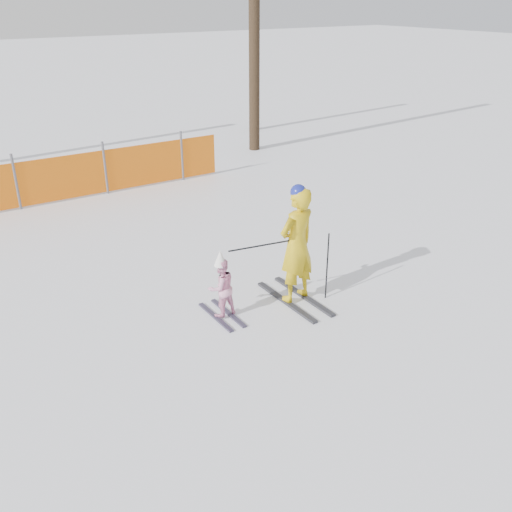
{
  "coord_description": "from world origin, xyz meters",
  "views": [
    {
      "loc": [
        -3.97,
        -5.6,
        4.38
      ],
      "look_at": [
        0.0,
        0.5,
        1.0
      ],
      "focal_mm": 40.0,
      "sensor_mm": 36.0,
      "label": 1
    }
  ],
  "objects": [
    {
      "name": "ski_poles",
      "position": [
        0.75,
        0.54,
        0.78
      ],
      "size": [
        1.54,
        0.41,
        1.1
      ],
      "color": "black",
      "rests_on": "ground"
    },
    {
      "name": "tree_trunks",
      "position": [
        3.23,
        10.13,
        3.11
      ],
      "size": [
        9.97,
        2.99,
        7.29
      ],
      "color": "#322416",
      "rests_on": "ground"
    },
    {
      "name": "child",
      "position": [
        -0.41,
        0.8,
        0.49
      ],
      "size": [
        0.46,
        0.94,
        1.08
      ],
      "color": "black",
      "rests_on": "ground"
    },
    {
      "name": "adult",
      "position": [
        0.79,
        0.6,
        0.94
      ],
      "size": [
        0.72,
        1.47,
        1.89
      ],
      "color": "black",
      "rests_on": "ground"
    },
    {
      "name": "ground",
      "position": [
        0.0,
        0.0,
        0.0
      ],
      "size": [
        120.0,
        120.0,
        0.0
      ],
      "primitive_type": "plane",
      "color": "white",
      "rests_on": "ground"
    }
  ]
}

